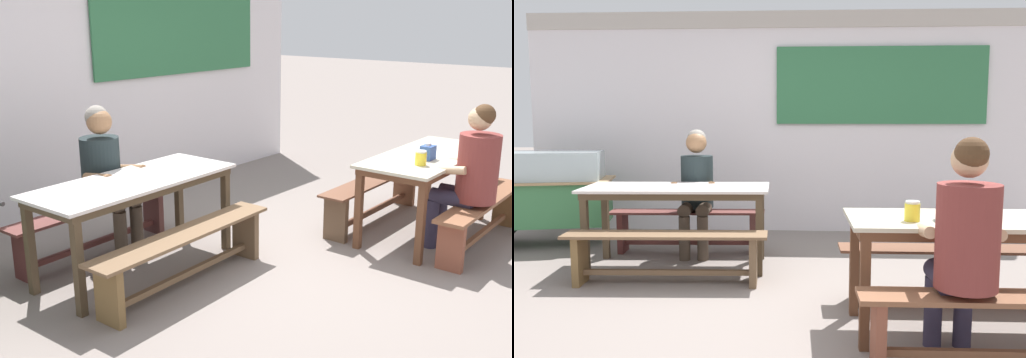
% 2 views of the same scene
% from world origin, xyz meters
% --- Properties ---
extents(ground_plane, '(40.00, 40.00, 0.00)m').
position_xyz_m(ground_plane, '(0.00, 0.00, 0.00)').
color(ground_plane, gray).
extents(backdrop_wall, '(6.30, 0.23, 2.67)m').
position_xyz_m(backdrop_wall, '(0.04, 2.69, 1.41)').
color(backdrop_wall, silver).
rests_on(backdrop_wall, ground_plane).
extents(dining_table_far, '(1.74, 0.75, 0.77)m').
position_xyz_m(dining_table_far, '(-0.95, 0.97, 0.69)').
color(dining_table_far, silver).
rests_on(dining_table_far, ground_plane).
extents(dining_table_near, '(1.64, 0.71, 0.77)m').
position_xyz_m(dining_table_near, '(1.33, -0.46, 0.69)').
color(dining_table_near, beige).
rests_on(dining_table_near, ground_plane).
extents(bench_far_back, '(1.62, 0.32, 0.44)m').
position_xyz_m(bench_far_back, '(-0.97, 1.51, 0.29)').
color(bench_far_back, brown).
rests_on(bench_far_back, ground_plane).
extents(bench_far_front, '(1.72, 0.35, 0.44)m').
position_xyz_m(bench_far_front, '(-0.93, 0.44, 0.30)').
color(bench_far_front, brown).
rests_on(bench_far_front, ground_plane).
extents(bench_near_back, '(1.65, 0.28, 0.44)m').
position_xyz_m(bench_near_back, '(1.32, 0.07, 0.28)').
color(bench_near_back, brown).
rests_on(bench_near_back, ground_plane).
extents(bench_near_front, '(1.63, 0.27, 0.44)m').
position_xyz_m(bench_near_front, '(1.33, -1.00, 0.30)').
color(bench_near_front, brown).
rests_on(bench_near_front, ground_plane).
extents(person_center_facing, '(0.45, 0.53, 1.29)m').
position_xyz_m(person_center_facing, '(-0.86, 1.46, 0.73)').
color(person_center_facing, '#493C30').
rests_on(person_center_facing, ground_plane).
extents(person_near_front, '(0.46, 0.55, 1.31)m').
position_xyz_m(person_near_front, '(1.11, -0.94, 0.74)').
color(person_near_front, '#342E46').
rests_on(person_near_front, ground_plane).
extents(tissue_box, '(0.13, 0.10, 0.15)m').
position_xyz_m(tissue_box, '(1.13, -0.54, 0.83)').
color(tissue_box, '#314F95').
rests_on(tissue_box, dining_table_near).
extents(condiment_jar, '(0.10, 0.10, 0.13)m').
position_xyz_m(condiment_jar, '(0.89, -0.58, 0.83)').
color(condiment_jar, yellow).
rests_on(condiment_jar, dining_table_near).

